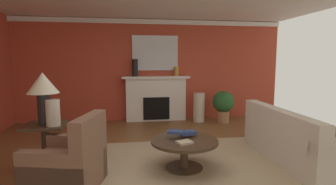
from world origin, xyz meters
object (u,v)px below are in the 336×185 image
side_table (46,144)px  table_lamp (43,88)px  sofa (295,143)px  vase_on_side_table (53,113)px  fireplace (156,100)px  mantel_mirror (155,53)px  armchair_near_window (69,165)px  vase_tall_corner (199,107)px  coffee_table (184,147)px  potted_plant (223,104)px  vase_mantel_left (135,68)px  vase_mantel_right (176,71)px

side_table → table_lamp: 0.82m
sofa → vase_on_side_table: size_ratio=5.71×
side_table → table_lamp: bearing=-176.4°
fireplace → mantel_mirror: size_ratio=1.46×
armchair_near_window → vase_on_side_table: size_ratio=2.59×
fireplace → vase_on_side_table: (-1.79, -3.12, 0.32)m
table_lamp → vase_tall_corner: bearing=41.4°
vase_on_side_table → coffee_table: bearing=-4.2°
mantel_mirror → potted_plant: 2.26m
table_lamp → vase_mantel_left: size_ratio=1.67×
vase_mantel_right → side_table: bearing=-130.1°
armchair_near_window → vase_tall_corner: (2.60, 3.33, 0.08)m
mantel_mirror → coffee_table: 3.69m
sofa → vase_tall_corner: (-0.80, 2.91, 0.09)m
vase_tall_corner → sofa: bearing=-74.6°
sofa → coffee_table: bearing=-178.6°
mantel_mirror → coffee_table: size_ratio=1.23×
fireplace → coffee_table: (0.08, -3.25, -0.24)m
vase_mantel_left → coffee_table: bearing=-78.9°
fireplace → vase_tall_corner: (1.12, -0.30, -0.19)m
coffee_table → vase_mantel_right: size_ratio=3.98×
armchair_near_window → vase_mantel_right: vase_mantel_right is taller
mantel_mirror → vase_mantel_right: bearing=-17.2°
fireplace → side_table: size_ratio=2.57×
coffee_table → vase_mantel_right: (0.47, 3.21, 1.00)m
potted_plant → coffee_table: bearing=-120.8°
vase_tall_corner → vase_on_side_table: bearing=-135.9°
armchair_near_window → vase_mantel_left: (0.93, 3.58, 1.12)m
fireplace → vase_on_side_table: size_ratio=4.82×
vase_tall_corner → side_table: bearing=-138.6°
vase_mantel_right → vase_on_side_table: (-2.34, -3.07, -0.45)m
potted_plant → vase_on_side_table: bearing=-143.2°
fireplace → sofa: size_ratio=0.85×
vase_on_side_table → mantel_mirror: bearing=61.1°
fireplace → table_lamp: (-1.94, -3.00, 0.65)m
armchair_near_window → vase_on_side_table: vase_on_side_table is taller
vase_on_side_table → vase_mantel_left: bearing=68.1°
vase_mantel_right → vase_mantel_left: vase_mantel_left is taller
mantel_mirror → armchair_near_window: 4.31m
vase_mantel_left → potted_plant: bearing=-11.1°
armchair_near_window → table_lamp: bearing=125.6°
side_table → vase_on_side_table: vase_on_side_table is taller
vase_on_side_table → side_table: bearing=141.3°
armchair_near_window → table_lamp: (-0.45, 0.64, 0.92)m
potted_plant → fireplace: bearing=163.9°
armchair_near_window → table_lamp: 1.21m
fireplace → potted_plant: (1.72, -0.50, -0.08)m
vase_on_side_table → potted_plant: bearing=36.8°
potted_plant → vase_mantel_right: bearing=159.2°
fireplace → table_lamp: table_lamp is taller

